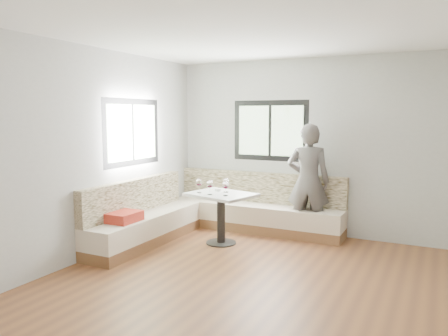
{
  "coord_description": "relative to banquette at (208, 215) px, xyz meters",
  "views": [
    {
      "loc": [
        1.65,
        -4.32,
        1.9
      ],
      "look_at": [
        -1.22,
        1.43,
        1.12
      ],
      "focal_mm": 35.0,
      "sensor_mm": 36.0,
      "label": 1
    }
  ],
  "objects": [
    {
      "name": "table",
      "position": [
        0.37,
        -0.29,
        0.24
      ],
      "size": [
        1.07,
        0.92,
        0.76
      ],
      "rotation": [
        0.0,
        0.0,
        -0.25
      ],
      "color": "black",
      "rests_on": "ground"
    },
    {
      "name": "room",
      "position": [
        1.51,
        -1.54,
        1.08
      ],
      "size": [
        5.01,
        5.01,
        2.81
      ],
      "color": "brown",
      "rests_on": "ground"
    },
    {
      "name": "banquette",
      "position": [
        0.0,
        0.0,
        0.0
      ],
      "size": [
        2.9,
        2.8,
        0.95
      ],
      "color": "brown",
      "rests_on": "ground"
    },
    {
      "name": "olive_ramekin",
      "position": [
        0.24,
        -0.13,
        0.45
      ],
      "size": [
        0.1,
        0.1,
        0.04
      ],
      "color": "white",
      "rests_on": "table"
    },
    {
      "name": "wine_glass_c",
      "position": [
        0.52,
        -0.44,
        0.58
      ],
      "size": [
        0.1,
        0.1,
        0.22
      ],
      "color": "white",
      "rests_on": "table"
    },
    {
      "name": "wine_glass_d",
      "position": [
        0.4,
        -0.18,
        0.58
      ],
      "size": [
        0.1,
        0.1,
        0.22
      ],
      "color": "white",
      "rests_on": "table"
    },
    {
      "name": "wine_glass_a",
      "position": [
        0.05,
        -0.38,
        0.58
      ],
      "size": [
        0.1,
        0.1,
        0.22
      ],
      "color": "white",
      "rests_on": "table"
    },
    {
      "name": "wine_glass_b",
      "position": [
        0.27,
        -0.46,
        0.58
      ],
      "size": [
        0.1,
        0.1,
        0.22
      ],
      "color": "white",
      "rests_on": "table"
    },
    {
      "name": "person",
      "position": [
        1.44,
        0.57,
        0.56
      ],
      "size": [
        0.7,
        0.51,
        1.78
      ],
      "primitive_type": "imported",
      "rotation": [
        0.0,
        0.0,
        3.28
      ],
      "color": "#55514F",
      "rests_on": "ground"
    }
  ]
}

